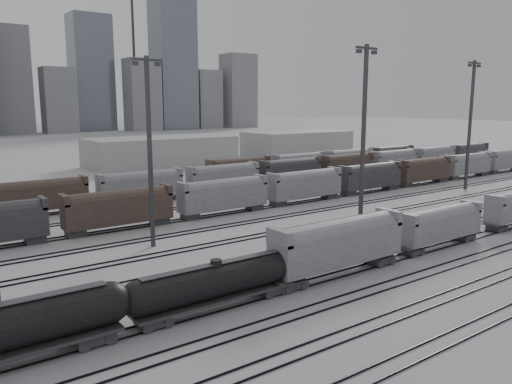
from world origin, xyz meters
TOP-DOWN VIEW (x-y plane):
  - ground at (0.00, 0.00)m, footprint 900.00×900.00m
  - tracks at (0.00, 17.50)m, footprint 220.00×71.50m
  - tank_car_b at (-29.18, 1.00)m, footprint 16.89×2.81m
  - hopper_car_a at (-14.79, 1.00)m, footprint 15.94×3.17m
  - hopper_car_b at (2.49, 1.00)m, footprint 13.45×2.67m
  - light_mast_b at (-25.61, 21.82)m, footprint 3.63×0.58m
  - light_mast_c at (2.85, 14.13)m, footprint 4.03×0.64m
  - light_mast_d at (43.48, 22.83)m, footprint 4.10×0.66m
  - bg_string_near at (8.00, 32.00)m, footprint 151.00×3.00m
  - bg_string_mid at (18.00, 48.00)m, footprint 151.00×3.00m
  - bg_string_far at (35.50, 56.00)m, footprint 66.00×3.00m
  - warehouse_mid at (10.00, 95.00)m, footprint 40.00×18.00m
  - warehouse_right at (60.00, 95.00)m, footprint 35.00×18.00m
  - skyline at (10.84, 280.00)m, footprint 316.00×22.40m
  - crane_right at (91.26, 305.00)m, footprint 42.00×1.80m

SIDE VIEW (x-z plane):
  - ground at x=0.00m, z-range 0.00..0.00m
  - tracks at x=0.00m, z-range 0.00..0.16m
  - tank_car_b at x=-29.18m, z-range 0.33..4.50m
  - bg_string_far at x=35.50m, z-range 0.00..5.60m
  - bg_string_near at x=8.00m, z-range 0.00..5.60m
  - bg_string_mid at x=18.00m, z-range 0.00..5.60m
  - hopper_car_b at x=2.49m, z-range 0.57..5.38m
  - hopper_car_a at x=-14.79m, z-range 0.67..6.37m
  - warehouse_mid at x=10.00m, z-range 0.00..8.00m
  - warehouse_right at x=60.00m, z-range 0.00..8.00m
  - light_mast_b at x=-25.61m, z-range 0.69..23.39m
  - light_mast_c at x=2.85m, z-range 0.77..25.92m
  - light_mast_d at x=43.48m, z-range 0.78..26.39m
  - skyline at x=10.84m, z-range -12.77..82.23m
  - crane_right at x=91.26m, z-range 7.39..107.39m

